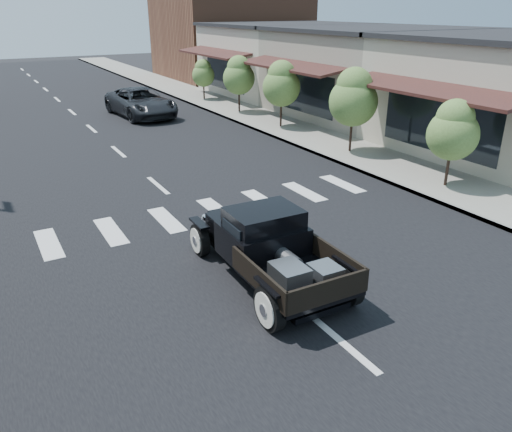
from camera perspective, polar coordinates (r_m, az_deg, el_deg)
ground at (r=11.57m, az=0.46°, el=-6.55°), size 120.00×120.00×0.00m
road at (r=24.92m, az=-17.27°, el=8.60°), size 14.00×80.00×0.02m
road_markings at (r=20.22m, az=-13.94°, el=5.78°), size 12.00×60.00×0.06m
sidewalk_right at (r=27.90m, az=0.16°, el=11.17°), size 3.00×80.00×0.15m
storefront_mid at (r=29.78m, az=13.54°, el=15.54°), size 10.00×9.00×4.50m
storefront_far at (r=36.86m, az=3.71°, el=17.36°), size 10.00×9.00×4.50m
far_building_right at (r=45.68m, az=-2.97°, el=19.98°), size 11.00×10.00×7.00m
small_tree_a at (r=17.58m, az=21.40°, el=7.57°), size 1.65×1.65×2.76m
small_tree_b at (r=20.93m, az=10.97°, el=11.63°), size 1.95×1.95×3.25m
small_tree_c at (r=25.23m, az=2.90°, el=13.64°), size 1.85×1.85×3.08m
small_tree_d at (r=29.06m, az=-1.96°, el=14.75°), size 1.78×1.78×2.97m
small_tree_e at (r=33.50m, az=-6.02°, el=15.20°), size 1.44×1.44×2.40m
hotrod_pickup at (r=10.96m, az=1.43°, el=-3.45°), size 2.32×4.81×1.65m
second_car at (r=29.18m, az=-13.02°, el=12.50°), size 3.00×5.73×1.54m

